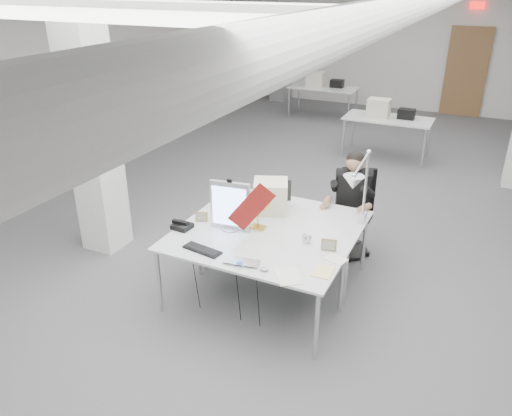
{
  "coord_description": "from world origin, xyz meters",
  "views": [
    {
      "loc": [
        1.87,
        -6.32,
        3.18
      ],
      "look_at": [
        -0.17,
        -2.0,
        0.94
      ],
      "focal_mm": 35.0,
      "sensor_mm": 36.0,
      "label": 1
    }
  ],
  "objects_px": {
    "desk_main": "(250,249)",
    "architect_lamp": "(360,190)",
    "beige_monitor": "(270,196)",
    "seated_person": "(353,188)",
    "desk_phone": "(182,226)",
    "office_chair": "(351,217)",
    "laptop": "(239,265)",
    "monitor": "(230,206)",
    "bankers_lamp": "(258,213)"
  },
  "relations": [
    {
      "from": "desk_phone",
      "to": "beige_monitor",
      "type": "bearing_deg",
      "value": 54.41
    },
    {
      "from": "seated_person",
      "to": "bankers_lamp",
      "type": "bearing_deg",
      "value": -139.95
    },
    {
      "from": "laptop",
      "to": "desk_phone",
      "type": "height_order",
      "value": "desk_phone"
    },
    {
      "from": "architect_lamp",
      "to": "desk_main",
      "type": "bearing_deg",
      "value": -145.31
    },
    {
      "from": "office_chair",
      "to": "beige_monitor",
      "type": "xyz_separation_m",
      "value": [
        -0.75,
        -0.75,
        0.44
      ]
    },
    {
      "from": "seated_person",
      "to": "desk_phone",
      "type": "relative_size",
      "value": 4.24
    },
    {
      "from": "seated_person",
      "to": "architect_lamp",
      "type": "xyz_separation_m",
      "value": [
        0.27,
        -0.81,
        0.34
      ]
    },
    {
      "from": "desk_main",
      "to": "architect_lamp",
      "type": "bearing_deg",
      "value": 42.0
    },
    {
      "from": "architect_lamp",
      "to": "laptop",
      "type": "bearing_deg",
      "value": -132.99
    },
    {
      "from": "monitor",
      "to": "desk_main",
      "type": "bearing_deg",
      "value": -45.51
    },
    {
      "from": "desk_main",
      "to": "office_chair",
      "type": "xyz_separation_m",
      "value": [
        0.58,
        1.63,
        -0.25
      ]
    },
    {
      "from": "bankers_lamp",
      "to": "architect_lamp",
      "type": "xyz_separation_m",
      "value": [
        0.96,
        0.35,
        0.31
      ]
    },
    {
      "from": "laptop",
      "to": "desk_main",
      "type": "bearing_deg",
      "value": 90.4
    },
    {
      "from": "desk_phone",
      "to": "architect_lamp",
      "type": "height_order",
      "value": "architect_lamp"
    },
    {
      "from": "beige_monitor",
      "to": "seated_person",
      "type": "bearing_deg",
      "value": 20.88
    },
    {
      "from": "desk_main",
      "to": "monitor",
      "type": "xyz_separation_m",
      "value": [
        -0.37,
        0.29,
        0.28
      ]
    },
    {
      "from": "monitor",
      "to": "beige_monitor",
      "type": "relative_size",
      "value": 1.41
    },
    {
      "from": "desk_main",
      "to": "desk_phone",
      "type": "bearing_deg",
      "value": 175.04
    },
    {
      "from": "bankers_lamp",
      "to": "beige_monitor",
      "type": "xyz_separation_m",
      "value": [
        -0.06,
        0.45,
        0.0
      ]
    },
    {
      "from": "desk_main",
      "to": "architect_lamp",
      "type": "xyz_separation_m",
      "value": [
        0.85,
        0.77,
        0.5
      ]
    },
    {
      "from": "seated_person",
      "to": "desk_phone",
      "type": "bearing_deg",
      "value": -152.19
    },
    {
      "from": "desk_main",
      "to": "desk_phone",
      "type": "height_order",
      "value": "desk_phone"
    },
    {
      "from": "laptop",
      "to": "architect_lamp",
      "type": "relative_size",
      "value": 0.35
    },
    {
      "from": "desk_main",
      "to": "monitor",
      "type": "bearing_deg",
      "value": 141.98
    },
    {
      "from": "beige_monitor",
      "to": "architect_lamp",
      "type": "bearing_deg",
      "value": -28.28
    },
    {
      "from": "desk_main",
      "to": "laptop",
      "type": "bearing_deg",
      "value": -80.61
    },
    {
      "from": "monitor",
      "to": "beige_monitor",
      "type": "distance_m",
      "value": 0.62
    },
    {
      "from": "monitor",
      "to": "seated_person",
      "type": "bearing_deg",
      "value": 46.13
    },
    {
      "from": "laptop",
      "to": "architect_lamp",
      "type": "distance_m",
      "value": 1.44
    },
    {
      "from": "laptop",
      "to": "desk_phone",
      "type": "relative_size",
      "value": 1.77
    },
    {
      "from": "bankers_lamp",
      "to": "beige_monitor",
      "type": "relative_size",
      "value": 0.92
    },
    {
      "from": "desk_main",
      "to": "desk_phone",
      "type": "relative_size",
      "value": 9.4
    },
    {
      "from": "seated_person",
      "to": "bankers_lamp",
      "type": "distance_m",
      "value": 1.35
    },
    {
      "from": "desk_main",
      "to": "beige_monitor",
      "type": "bearing_deg",
      "value": 100.96
    },
    {
      "from": "seated_person",
      "to": "monitor",
      "type": "relative_size",
      "value": 1.54
    },
    {
      "from": "office_chair",
      "to": "desk_phone",
      "type": "height_order",
      "value": "office_chair"
    },
    {
      "from": "desk_main",
      "to": "seated_person",
      "type": "height_order",
      "value": "seated_person"
    },
    {
      "from": "monitor",
      "to": "architect_lamp",
      "type": "height_order",
      "value": "architect_lamp"
    },
    {
      "from": "office_chair",
      "to": "monitor",
      "type": "bearing_deg",
      "value": -144.31
    },
    {
      "from": "office_chair",
      "to": "laptop",
      "type": "distance_m",
      "value": 2.06
    },
    {
      "from": "desk_main",
      "to": "office_chair",
      "type": "distance_m",
      "value": 1.75
    },
    {
      "from": "desk_main",
      "to": "laptop",
      "type": "height_order",
      "value": "laptop"
    },
    {
      "from": "desk_phone",
      "to": "laptop",
      "type": "bearing_deg",
      "value": -20.87
    },
    {
      "from": "architect_lamp",
      "to": "beige_monitor",
      "type": "bearing_deg",
      "value": 166.64
    },
    {
      "from": "desk_main",
      "to": "seated_person",
      "type": "xyz_separation_m",
      "value": [
        0.58,
        1.58,
        0.16
      ]
    },
    {
      "from": "office_chair",
      "to": "bankers_lamp",
      "type": "distance_m",
      "value": 1.46
    },
    {
      "from": "office_chair",
      "to": "seated_person",
      "type": "height_order",
      "value": "seated_person"
    },
    {
      "from": "desk_phone",
      "to": "bankers_lamp",
      "type": "bearing_deg",
      "value": 29.8
    },
    {
      "from": "office_chair",
      "to": "architect_lamp",
      "type": "relative_size",
      "value": 1.02
    },
    {
      "from": "desk_phone",
      "to": "office_chair",
      "type": "bearing_deg",
      "value": 51.73
    }
  ]
}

